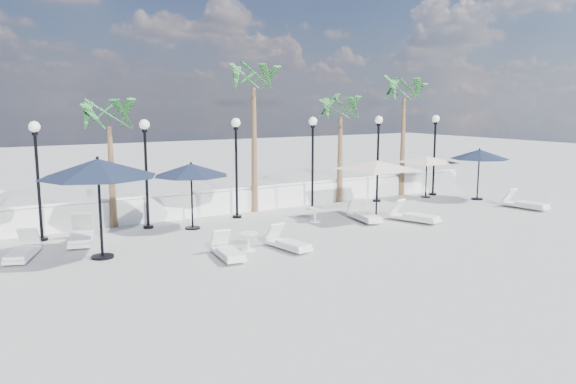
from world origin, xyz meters
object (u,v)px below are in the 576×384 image
lounger_1 (23,251)px  parasol_navy_mid (191,170)px  lounger_5 (288,243)px  lounger_7 (525,203)px  lounger_3 (81,236)px  lounger_4 (414,216)px  lounger_2 (228,251)px  parasol_navy_right (479,154)px  parasol_cream_sq_a (377,161)px  lounger_6 (364,215)px  parasol_navy_left (98,169)px  parasol_cream_sq_b (427,156)px

lounger_1 → parasol_navy_mid: (5.60, 1.19, 1.86)m
lounger_5 → lounger_7: size_ratio=0.91×
lounger_3 → lounger_4: size_ratio=1.11×
lounger_1 → lounger_2: lounger_1 is taller
lounger_1 → parasol_navy_right: bearing=21.9°
lounger_7 → parasol_cream_sq_a: 7.22m
parasol_navy_mid → parasol_navy_right: bearing=-4.6°
lounger_3 → lounger_6: 9.99m
lounger_3 → parasol_navy_right: 17.42m
lounger_3 → parasol_navy_right: bearing=11.6°
lounger_3 → lounger_4: lounger_3 is taller
lounger_4 → lounger_7: size_ratio=1.02×
lounger_7 → lounger_1: bearing=164.5°
lounger_3 → lounger_7: (17.17, -3.51, -0.03)m
lounger_3 → parasol_navy_left: parasol_navy_left is taller
lounger_4 → lounger_5: (-6.11, -0.96, -0.02)m
lounger_6 → parasol_navy_left: size_ratio=0.58×
lounger_3 → lounger_6: (9.80, -1.95, -0.03)m
parasol_cream_sq_b → lounger_6: bearing=-155.0°
lounger_1 → lounger_4: lounger_4 is taller
lounger_3 → lounger_1: bearing=-136.6°
lounger_7 → parasol_navy_right: bearing=79.1°
parasol_cream_sq_b → parasol_cream_sq_a: bearing=-152.9°
lounger_4 → parasol_cream_sq_b: size_ratio=0.47×
lounger_1 → lounger_6: bearing=16.8°
lounger_1 → parasol_navy_mid: parasol_navy_mid is taller
lounger_3 → parasol_navy_left: 3.08m
parasol_navy_right → lounger_3: bearing=177.1°
lounger_2 → lounger_3: 5.09m
lounger_4 → parasol_cream_sq_a: 2.47m
lounger_2 → lounger_7: 13.95m
lounger_3 → lounger_7: size_ratio=1.14×
lounger_3 → lounger_7: 17.52m
lounger_5 → lounger_6: size_ratio=0.92×
lounger_2 → parasol_navy_mid: size_ratio=0.67×
lounger_7 → parasol_cream_sq_b: bearing=100.5°
lounger_1 → parasol_navy_mid: 6.02m
parasol_cream_sq_b → lounger_7: bearing=-71.5°
parasol_navy_left → parasol_cream_sq_b: size_ratio=0.79×
parasol_navy_mid → parasol_cream_sq_b: 11.93m
lounger_3 → parasol_navy_left: (0.18, -2.02, 2.32)m
lounger_5 → parasol_cream_sq_b: bearing=16.9°
parasol_navy_mid → parasol_cream_sq_b: (11.92, 0.61, -0.16)m
lounger_2 → lounger_5: 1.98m
lounger_4 → lounger_7: 5.87m
lounger_5 → parasol_navy_right: bearing=6.8°
lounger_3 → parasol_cream_sq_a: (10.42, -1.90, 1.98)m
lounger_6 → parasol_cream_sq_b: (5.92, 2.76, 1.70)m
lounger_4 → lounger_5: size_ratio=1.12×
lounger_5 → parasol_cream_sq_a: parasol_cream_sq_a is taller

